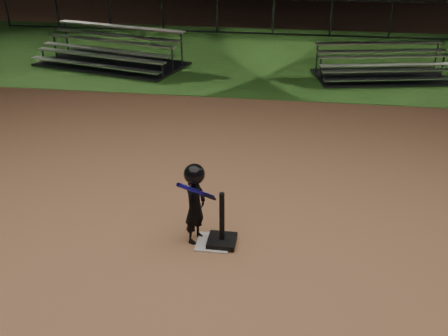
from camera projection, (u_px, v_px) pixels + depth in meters
ground at (213, 243)px, 7.09m from camera, size 80.00×80.00×0.00m
grass_strip at (266, 56)px, 15.93m from camera, size 60.00×8.00×0.01m
home_plate at (213, 243)px, 7.09m from camera, size 0.45×0.45×0.02m
batting_tee at (222, 234)px, 7.01m from camera, size 0.38×0.38×0.76m
child_batter at (195, 201)px, 6.90m from camera, size 0.47×0.60×1.15m
bleacher_left at (111, 58)px, 14.94m from camera, size 4.51×3.00×1.01m
bleacher_right at (382, 72)px, 13.82m from camera, size 3.70×2.33×0.84m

